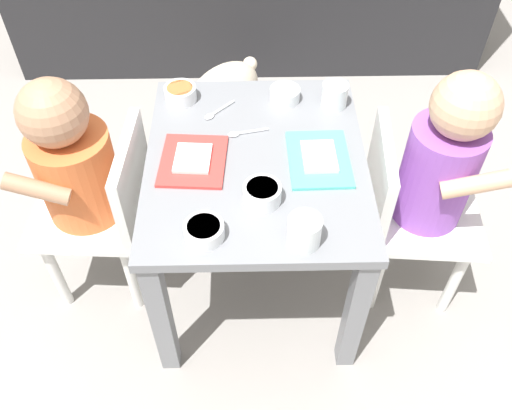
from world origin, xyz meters
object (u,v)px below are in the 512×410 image
(seated_child_right, at_px, (435,170))
(cereal_bowl_right_side, at_px, (204,230))
(cereal_bowl_left_side, at_px, (262,193))
(veggie_bowl_far, at_px, (180,93))
(dining_table, at_px, (256,184))
(water_cup_right, at_px, (334,96))
(veggie_bowl_near, at_px, (285,94))
(spoon_by_right_tray, at_px, (244,133))
(spoon_by_left_tray, at_px, (217,112))
(food_tray_left, at_px, (193,160))
(water_cup_left, at_px, (304,233))
(food_tray_right, at_px, (319,158))
(dog, at_px, (218,97))
(seated_child_left, at_px, (80,170))

(seated_child_right, height_order, cereal_bowl_right_side, seated_child_right)
(cereal_bowl_right_side, distance_m, cereal_bowl_left_side, 0.15)
(cereal_bowl_right_side, xyz_separation_m, veggie_bowl_far, (-0.08, 0.45, 0.00))
(dining_table, relative_size, water_cup_right, 9.17)
(water_cup_right, relative_size, veggie_bowl_near, 0.85)
(spoon_by_right_tray, bearing_deg, water_cup_right, 25.02)
(veggie_bowl_near, relative_size, spoon_by_right_tray, 0.76)
(spoon_by_left_tray, bearing_deg, water_cup_right, 5.06)
(cereal_bowl_right_side, xyz_separation_m, cereal_bowl_left_side, (0.12, 0.10, 0.00))
(dining_table, bearing_deg, food_tray_left, -175.78)
(water_cup_left, relative_size, cereal_bowl_left_side, 0.83)
(cereal_bowl_right_side, bearing_deg, spoon_by_right_tray, 75.48)
(food_tray_right, xyz_separation_m, veggie_bowl_far, (-0.33, 0.23, 0.01))
(veggie_bowl_near, bearing_deg, spoon_by_right_tray, -129.30)
(seated_child_right, relative_size, water_cup_right, 10.73)
(dog, relative_size, water_cup_right, 5.77)
(dining_table, xyz_separation_m, cereal_bowl_left_side, (0.01, -0.13, 0.11))
(spoon_by_left_tray, distance_m, spoon_by_right_tray, 0.10)
(water_cup_right, relative_size, veggie_bowl_far, 0.80)
(spoon_by_left_tray, relative_size, spoon_by_right_tray, 0.80)
(dining_table, relative_size, food_tray_left, 3.31)
(cereal_bowl_left_side, bearing_deg, food_tray_left, 141.98)
(dog, bearing_deg, spoon_by_left_tray, -87.12)
(water_cup_right, relative_size, spoon_by_left_tray, 0.82)
(spoon_by_right_tray, bearing_deg, seated_child_left, -169.19)
(veggie_bowl_near, distance_m, spoon_by_left_tray, 0.18)
(food_tray_left, height_order, veggie_bowl_far, veggie_bowl_far)
(dining_table, xyz_separation_m, veggie_bowl_near, (0.08, 0.21, 0.10))
(seated_child_right, relative_size, veggie_bowl_far, 8.63)
(cereal_bowl_left_side, xyz_separation_m, veggie_bowl_far, (-0.20, 0.35, -0.00))
(food_tray_left, height_order, water_cup_left, water_cup_left)
(veggie_bowl_near, bearing_deg, seated_child_left, -157.71)
(food_tray_right, relative_size, spoon_by_right_tray, 1.92)
(cereal_bowl_left_side, bearing_deg, spoon_by_left_tray, 109.58)
(veggie_bowl_near, height_order, spoon_by_left_tray, veggie_bowl_near)
(water_cup_right, bearing_deg, veggie_bowl_near, 169.87)
(water_cup_left, xyz_separation_m, veggie_bowl_near, (-0.01, 0.46, -0.01))
(dog, height_order, food_tray_left, food_tray_left)
(seated_child_right, bearing_deg, water_cup_right, 135.73)
(water_cup_right, bearing_deg, cereal_bowl_right_side, -126.38)
(dining_table, xyz_separation_m, food_tray_right, (0.14, -0.01, 0.09))
(dog, height_order, cereal_bowl_right_side, cereal_bowl_right_side)
(veggie_bowl_far, bearing_deg, cereal_bowl_right_side, -79.98)
(food_tray_left, relative_size, veggie_bowl_near, 2.37)
(food_tray_right, bearing_deg, water_cup_left, -102.93)
(seated_child_left, xyz_separation_m, water_cup_right, (0.62, 0.18, 0.07))
(seated_child_left, bearing_deg, spoon_by_left_tray, 25.65)
(cereal_bowl_right_side, relative_size, veggie_bowl_near, 1.07)
(seated_child_right, bearing_deg, cereal_bowl_left_side, -164.43)
(veggie_bowl_near, xyz_separation_m, veggie_bowl_far, (-0.26, 0.01, 0.00))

